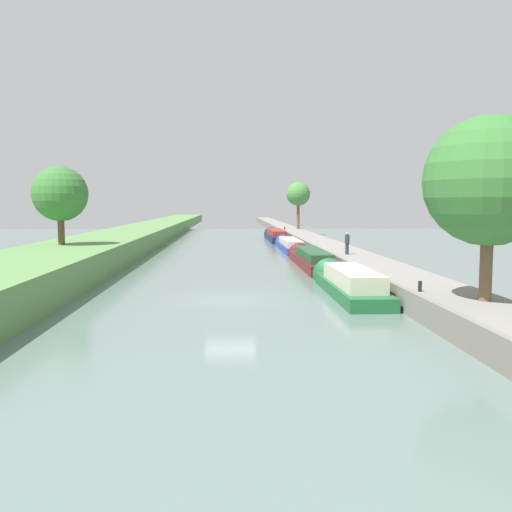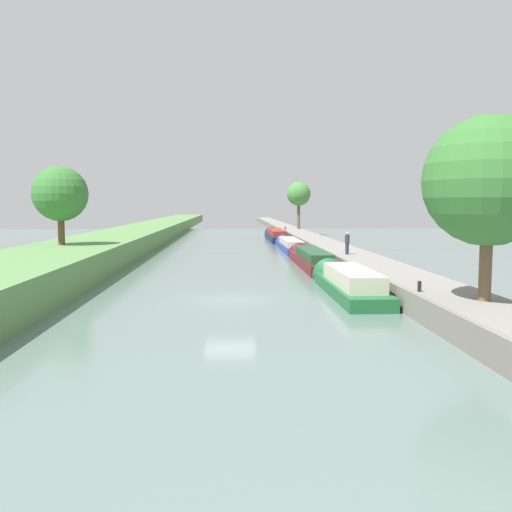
{
  "view_description": "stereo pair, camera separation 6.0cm",
  "coord_description": "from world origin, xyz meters",
  "px_view_note": "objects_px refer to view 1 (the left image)",
  "views": [
    {
      "loc": [
        -0.04,
        -27.23,
        4.7
      ],
      "look_at": [
        1.86,
        12.6,
        1.0
      ],
      "focal_mm": 39.23,
      "sensor_mm": 36.0,
      "label": 1
    },
    {
      "loc": [
        0.02,
        -27.23,
        4.7
      ],
      "look_at": [
        1.86,
        12.6,
        1.0
      ],
      "focal_mm": 39.23,
      "sensor_mm": 36.0,
      "label": 2
    }
  ],
  "objects_px": {
    "narrowboat_blue": "(289,245)",
    "mooring_bollard_far": "(285,228)",
    "mooring_bollard_near": "(420,286)",
    "narrowboat_navy": "(275,235)",
    "person_walking": "(347,243)",
    "narrowboat_maroon": "(310,258)",
    "narrowboat_green": "(347,282)"
  },
  "relations": [
    {
      "from": "narrowboat_blue",
      "to": "narrowboat_navy",
      "type": "xyz_separation_m",
      "value": [
        -0.11,
        16.13,
        0.1
      ]
    },
    {
      "from": "mooring_bollard_near",
      "to": "narrowboat_green",
      "type": "bearing_deg",
      "value": 106.41
    },
    {
      "from": "narrowboat_green",
      "to": "narrowboat_blue",
      "type": "xyz_separation_m",
      "value": [
        -0.07,
        28.21,
        -0.07
      ]
    },
    {
      "from": "narrowboat_maroon",
      "to": "narrowboat_navy",
      "type": "relative_size",
      "value": 0.88
    },
    {
      "from": "narrowboat_green",
      "to": "narrowboat_navy",
      "type": "distance_m",
      "value": 44.34
    },
    {
      "from": "narrowboat_green",
      "to": "narrowboat_maroon",
      "type": "xyz_separation_m",
      "value": [
        -0.04,
        13.29,
        -0.02
      ]
    },
    {
      "from": "narrowboat_green",
      "to": "mooring_bollard_near",
      "type": "height_order",
      "value": "mooring_bollard_near"
    },
    {
      "from": "mooring_bollard_near",
      "to": "mooring_bollard_far",
      "type": "relative_size",
      "value": 1.0
    },
    {
      "from": "narrowboat_blue",
      "to": "mooring_bollard_near",
      "type": "bearing_deg",
      "value": -86.88
    },
    {
      "from": "mooring_bollard_near",
      "to": "mooring_bollard_far",
      "type": "xyz_separation_m",
      "value": [
        0.0,
        57.81,
        0.0
      ]
    },
    {
      "from": "narrowboat_blue",
      "to": "narrowboat_green",
      "type": "bearing_deg",
      "value": -89.87
    },
    {
      "from": "narrowboat_green",
      "to": "person_walking",
      "type": "bearing_deg",
      "value": 78.08
    },
    {
      "from": "narrowboat_green",
      "to": "narrowboat_blue",
      "type": "relative_size",
      "value": 0.79
    },
    {
      "from": "narrowboat_blue",
      "to": "narrowboat_navy",
      "type": "relative_size",
      "value": 0.88
    },
    {
      "from": "mooring_bollard_far",
      "to": "narrowboat_navy",
      "type": "bearing_deg",
      "value": -105.11
    },
    {
      "from": "narrowboat_navy",
      "to": "narrowboat_green",
      "type": "bearing_deg",
      "value": -89.78
    },
    {
      "from": "narrowboat_blue",
      "to": "person_walking",
      "type": "distance_m",
      "value": 17.0
    },
    {
      "from": "narrowboat_blue",
      "to": "mooring_bollard_far",
      "type": "xyz_separation_m",
      "value": [
        1.87,
        23.46,
        0.75
      ]
    },
    {
      "from": "narrowboat_blue",
      "to": "mooring_bollard_near",
      "type": "distance_m",
      "value": 34.41
    },
    {
      "from": "narrowboat_blue",
      "to": "mooring_bollard_far",
      "type": "distance_m",
      "value": 23.55
    },
    {
      "from": "narrowboat_maroon",
      "to": "mooring_bollard_far",
      "type": "xyz_separation_m",
      "value": [
        1.84,
        38.39,
        0.7
      ]
    },
    {
      "from": "narrowboat_maroon",
      "to": "person_walking",
      "type": "height_order",
      "value": "person_walking"
    },
    {
      "from": "narrowboat_green",
      "to": "person_walking",
      "type": "distance_m",
      "value": 11.78
    },
    {
      "from": "narrowboat_blue",
      "to": "mooring_bollard_far",
      "type": "height_order",
      "value": "mooring_bollard_far"
    },
    {
      "from": "narrowboat_maroon",
      "to": "mooring_bollard_near",
      "type": "xyz_separation_m",
      "value": [
        1.84,
        -19.43,
        0.7
      ]
    },
    {
      "from": "narrowboat_maroon",
      "to": "person_walking",
      "type": "distance_m",
      "value": 3.35
    },
    {
      "from": "narrowboat_maroon",
      "to": "narrowboat_blue",
      "type": "relative_size",
      "value": 1.0
    },
    {
      "from": "narrowboat_maroon",
      "to": "person_walking",
      "type": "relative_size",
      "value": 8.48
    },
    {
      "from": "narrowboat_green",
      "to": "mooring_bollard_far",
      "type": "xyz_separation_m",
      "value": [
        1.81,
        51.67,
        0.68
      ]
    },
    {
      "from": "narrowboat_navy",
      "to": "mooring_bollard_near",
      "type": "xyz_separation_m",
      "value": [
        1.98,
        -50.48,
        0.65
      ]
    },
    {
      "from": "narrowboat_navy",
      "to": "narrowboat_blue",
      "type": "bearing_deg",
      "value": -89.62
    },
    {
      "from": "mooring_bollard_far",
      "to": "person_walking",
      "type": "bearing_deg",
      "value": -89.13
    }
  ]
}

